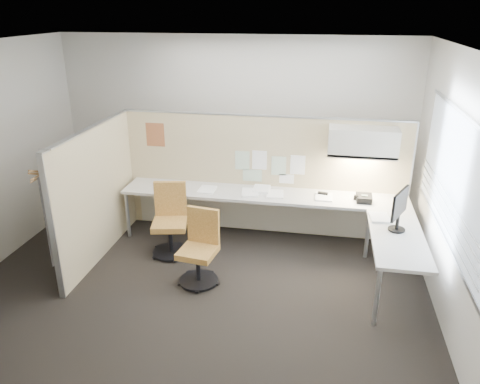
% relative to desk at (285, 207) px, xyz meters
% --- Properties ---
extents(floor, '(5.50, 4.50, 0.01)m').
position_rel_desk_xyz_m(floor, '(-0.93, -1.13, -0.61)').
color(floor, black).
rests_on(floor, ground).
extents(ceiling, '(5.50, 4.50, 0.01)m').
position_rel_desk_xyz_m(ceiling, '(-0.93, -1.13, 2.20)').
color(ceiling, white).
rests_on(ceiling, wall_back).
extents(wall_back, '(5.50, 0.02, 2.80)m').
position_rel_desk_xyz_m(wall_back, '(-0.93, 1.12, 0.80)').
color(wall_back, beige).
rests_on(wall_back, ground).
extents(wall_front, '(5.50, 0.02, 2.80)m').
position_rel_desk_xyz_m(wall_front, '(-0.93, -3.38, 0.80)').
color(wall_front, beige).
rests_on(wall_front, ground).
extents(wall_right, '(0.02, 4.50, 2.80)m').
position_rel_desk_xyz_m(wall_right, '(1.82, -1.13, 0.80)').
color(wall_right, beige).
rests_on(wall_right, ground).
extents(window_pane, '(0.01, 2.80, 1.30)m').
position_rel_desk_xyz_m(window_pane, '(1.79, -1.13, 0.95)').
color(window_pane, '#9FAAB8').
rests_on(window_pane, wall_right).
extents(partition_back, '(4.10, 0.06, 1.75)m').
position_rel_desk_xyz_m(partition_back, '(-0.38, 0.47, 0.27)').
color(partition_back, beige).
rests_on(partition_back, floor).
extents(partition_left, '(0.06, 2.20, 1.75)m').
position_rel_desk_xyz_m(partition_left, '(-2.43, -0.63, 0.27)').
color(partition_left, beige).
rests_on(partition_left, floor).
extents(desk, '(4.00, 2.07, 0.73)m').
position_rel_desk_xyz_m(desk, '(0.00, 0.00, 0.00)').
color(desk, beige).
rests_on(desk, floor).
extents(overhead_bin, '(0.90, 0.36, 0.38)m').
position_rel_desk_xyz_m(overhead_bin, '(0.97, 0.26, 0.91)').
color(overhead_bin, beige).
rests_on(overhead_bin, partition_back).
extents(task_light_strip, '(0.60, 0.06, 0.02)m').
position_rel_desk_xyz_m(task_light_strip, '(0.97, 0.26, 0.70)').
color(task_light_strip, '#FFEABF').
rests_on(task_light_strip, overhead_bin).
extents(pinned_papers, '(1.01, 0.00, 0.47)m').
position_rel_desk_xyz_m(pinned_papers, '(-0.30, 0.44, 0.43)').
color(pinned_papers, '#8CBF8C').
rests_on(pinned_papers, partition_back).
extents(poster, '(0.28, 0.00, 0.35)m').
position_rel_desk_xyz_m(poster, '(-1.98, 0.44, 0.82)').
color(poster, orange).
rests_on(poster, partition_back).
extents(chair_left, '(0.53, 0.55, 0.97)m').
position_rel_desk_xyz_m(chair_left, '(-1.52, -0.43, -0.15)').
color(chair_left, black).
rests_on(chair_left, floor).
extents(chair_right, '(0.48, 0.50, 0.91)m').
position_rel_desk_xyz_m(chair_right, '(-0.94, -1.06, -0.18)').
color(chair_right, black).
rests_on(chair_right, floor).
extents(monitor, '(0.23, 0.44, 0.50)m').
position_rel_desk_xyz_m(monitor, '(1.37, -0.73, 0.42)').
color(monitor, black).
rests_on(monitor, desk).
extents(phone, '(0.21, 0.20, 0.12)m').
position_rel_desk_xyz_m(phone, '(1.04, 0.08, 0.18)').
color(phone, black).
rests_on(phone, desk).
extents(stapler, '(0.15, 0.07, 0.05)m').
position_rel_desk_xyz_m(stapler, '(0.50, 0.21, 0.15)').
color(stapler, black).
rests_on(stapler, desk).
extents(tape_dispenser, '(0.11, 0.07, 0.06)m').
position_rel_desk_xyz_m(tape_dispenser, '(0.96, 0.15, 0.16)').
color(tape_dispenser, black).
rests_on(tape_dispenser, desk).
extents(coat_hook, '(0.18, 0.46, 1.39)m').
position_rel_desk_xyz_m(coat_hook, '(-2.51, -1.62, 0.81)').
color(coat_hook, silver).
rests_on(coat_hook, partition_left).
extents(paper_stack_0, '(0.28, 0.34, 0.03)m').
position_rel_desk_xyz_m(paper_stack_0, '(-1.73, 0.12, 0.14)').
color(paper_stack_0, white).
rests_on(paper_stack_0, desk).
extents(paper_stack_1, '(0.23, 0.30, 0.02)m').
position_rel_desk_xyz_m(paper_stack_1, '(-1.13, 0.12, 0.14)').
color(paper_stack_1, white).
rests_on(paper_stack_1, desk).
extents(paper_stack_2, '(0.27, 0.33, 0.04)m').
position_rel_desk_xyz_m(paper_stack_2, '(-0.50, 0.09, 0.15)').
color(paper_stack_2, white).
rests_on(paper_stack_2, desk).
extents(paper_stack_3, '(0.26, 0.32, 0.02)m').
position_rel_desk_xyz_m(paper_stack_3, '(-0.16, 0.13, 0.14)').
color(paper_stack_3, white).
rests_on(paper_stack_3, desk).
extents(paper_stack_4, '(0.23, 0.30, 0.02)m').
position_rel_desk_xyz_m(paper_stack_4, '(0.51, 0.14, 0.14)').
color(paper_stack_4, white).
rests_on(paper_stack_4, desk).
extents(paper_stack_5, '(0.26, 0.32, 0.02)m').
position_rel_desk_xyz_m(paper_stack_5, '(1.20, -0.41, 0.14)').
color(paper_stack_5, white).
rests_on(paper_stack_5, desk).
extents(paper_stack_6, '(0.23, 0.30, 0.04)m').
position_rel_desk_xyz_m(paper_stack_6, '(-0.36, 0.23, 0.15)').
color(paper_stack_6, white).
rests_on(paper_stack_6, desk).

